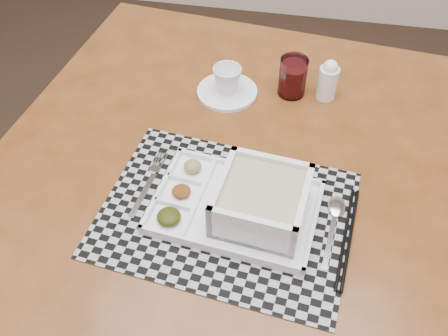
{
  "coord_description": "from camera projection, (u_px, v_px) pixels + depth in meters",
  "views": [
    {
      "loc": [
        0.69,
        -0.3,
        1.62
      ],
      "look_at": [
        0.57,
        0.37,
        0.87
      ],
      "focal_mm": 40.0,
      "sensor_mm": 36.0,
      "label": 1
    }
  ],
  "objects": [
    {
      "name": "creamer_bottle",
      "position": [
        328.0,
        80.0,
        1.2
      ],
      "size": [
        0.05,
        0.05,
        0.11
      ],
      "color": "white",
      "rests_on": "dining_table"
    },
    {
      "name": "cup",
      "position": [
        227.0,
        80.0,
        1.21
      ],
      "size": [
        0.09,
        0.09,
        0.07
      ],
      "primitive_type": "imported",
      "rotation": [
        0.0,
        0.0,
        -0.23
      ],
      "color": "white",
      "rests_on": "saucer"
    },
    {
      "name": "juice_glass",
      "position": [
        293.0,
        78.0,
        1.21
      ],
      "size": [
        0.07,
        0.07,
        0.1
      ],
      "color": "white",
      "rests_on": "dining_table"
    },
    {
      "name": "dining_table",
      "position": [
        244.0,
        193.0,
        1.14
      ],
      "size": [
        1.23,
        1.23,
        0.83
      ],
      "color": "#4E2A0E",
      "rests_on": "ground"
    },
    {
      "name": "fork",
      "position": [
        148.0,
        182.0,
        1.04
      ],
      "size": [
        0.04,
        0.19,
        0.0
      ],
      "color": "silver",
      "rests_on": "placemat"
    },
    {
      "name": "saucer",
      "position": [
        227.0,
        92.0,
        1.24
      ],
      "size": [
        0.15,
        0.15,
        0.01
      ],
      "primitive_type": "cylinder",
      "color": "white",
      "rests_on": "dining_table"
    },
    {
      "name": "serving_tray",
      "position": [
        252.0,
        204.0,
        0.96
      ],
      "size": [
        0.34,
        0.26,
        0.09
      ],
      "color": "white",
      "rests_on": "placemat"
    },
    {
      "name": "spoon",
      "position": [
        336.0,
        212.0,
        0.99
      ],
      "size": [
        0.04,
        0.18,
        0.01
      ],
      "color": "silver",
      "rests_on": "placemat"
    },
    {
      "name": "chopsticks",
      "position": [
        347.0,
        237.0,
        0.94
      ],
      "size": [
        0.04,
        0.24,
        0.01
      ],
      "color": "black",
      "rests_on": "placemat"
    },
    {
      "name": "placemat",
      "position": [
        226.0,
        214.0,
        0.99
      ],
      "size": [
        0.53,
        0.42,
        0.0
      ],
      "primitive_type": "cube",
      "rotation": [
        0.0,
        0.0,
        -0.12
      ],
      "color": "#9A9AA1",
      "rests_on": "dining_table"
    }
  ]
}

